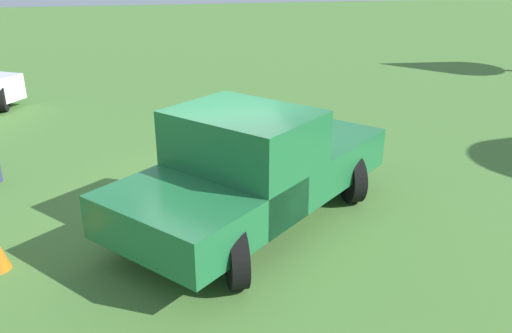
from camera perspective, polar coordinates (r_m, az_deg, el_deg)
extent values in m
plane|color=#477533|center=(8.71, -4.29, -4.16)|extent=(80.00, 80.00, 0.00)
cylinder|color=black|center=(9.61, 1.48, 1.11)|extent=(0.81, 0.22, 0.81)
cylinder|color=black|center=(8.81, 10.43, -1.26)|extent=(0.81, 0.22, 0.81)
cylinder|color=black|center=(7.55, -12.25, -5.50)|extent=(0.81, 0.22, 0.81)
cylinder|color=black|center=(6.50, -2.23, -9.78)|extent=(0.81, 0.22, 0.81)
cube|color=#1E6638|center=(8.98, 5.52, 1.81)|extent=(2.75, 2.74, 0.64)
cube|color=#1E6638|center=(7.52, -1.32, 0.95)|extent=(2.50, 2.45, 1.40)
cube|color=slate|center=(7.38, -1.35, 4.14)|extent=(2.23, 2.18, 0.48)
cube|color=#1E6638|center=(7.02, -6.14, -4.34)|extent=(3.00, 3.03, 0.60)
cube|color=silver|center=(9.80, 8.24, 1.81)|extent=(1.53, 1.33, 0.16)
cylinder|color=black|center=(15.42, -25.98, 6.66)|extent=(0.68, 0.20, 0.68)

